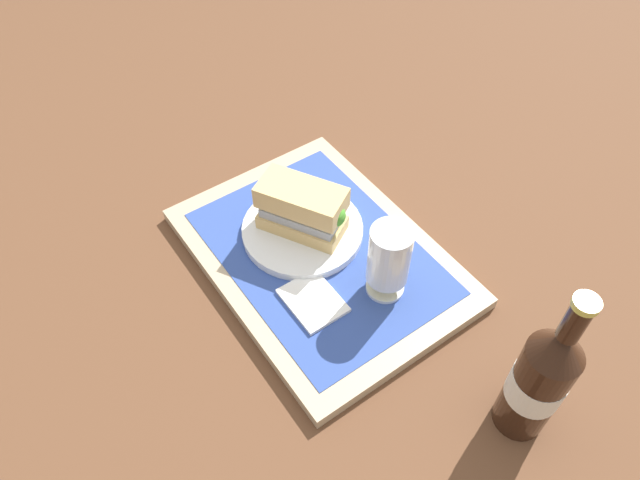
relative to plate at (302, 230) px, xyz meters
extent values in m
plane|color=brown|center=(0.05, 0.00, -0.03)|extent=(3.00, 3.00, 0.00)
cube|color=tan|center=(0.05, 0.00, -0.02)|extent=(0.44, 0.32, 0.02)
cube|color=#2D4793|center=(0.05, 0.00, -0.01)|extent=(0.38, 0.27, 0.00)
cylinder|color=white|center=(0.00, 0.00, 0.00)|extent=(0.19, 0.19, 0.01)
cube|color=tan|center=(0.00, 0.00, 0.02)|extent=(0.14, 0.12, 0.02)
cube|color=#9EA3A8|center=(0.00, 0.00, 0.04)|extent=(0.13, 0.11, 0.02)
cube|color=silver|center=(0.00, 0.00, 0.05)|extent=(0.12, 0.10, 0.01)
sphere|color=#47932D|center=(0.04, 0.03, 0.06)|extent=(0.04, 0.04, 0.04)
cube|color=tan|center=(0.00, 0.00, 0.07)|extent=(0.14, 0.12, 0.04)
cylinder|color=silver|center=(0.16, 0.04, 0.00)|extent=(0.06, 0.06, 0.01)
cylinder|color=silver|center=(0.16, 0.04, 0.01)|extent=(0.01, 0.01, 0.02)
cylinder|color=silver|center=(0.16, 0.04, 0.07)|extent=(0.06, 0.06, 0.09)
cylinder|color=gold|center=(0.16, 0.04, 0.05)|extent=(0.06, 0.06, 0.06)
cylinder|color=white|center=(0.16, 0.04, 0.09)|extent=(0.05, 0.05, 0.01)
cube|color=white|center=(0.12, -0.06, 0.00)|extent=(0.09, 0.07, 0.01)
cylinder|color=black|center=(0.40, 0.06, 0.05)|extent=(0.06, 0.06, 0.17)
cylinder|color=silver|center=(0.40, 0.06, 0.06)|extent=(0.07, 0.07, 0.05)
cone|color=black|center=(0.40, 0.06, 0.16)|extent=(0.06, 0.06, 0.04)
cylinder|color=black|center=(0.40, 0.06, 0.20)|extent=(0.02, 0.02, 0.05)
cylinder|color=#BFB74C|center=(0.40, 0.06, 0.23)|extent=(0.03, 0.03, 0.01)
camera|label=1|loc=(0.52, -0.33, 0.71)|focal=33.48mm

